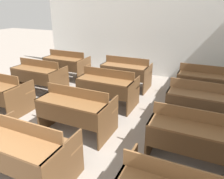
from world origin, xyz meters
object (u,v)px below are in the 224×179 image
(bench_third_center, at_px, (108,86))
(bench_back_left, at_px, (66,64))
(bench_front_center, at_px, (24,148))
(bench_back_right, at_px, (205,82))
(bench_third_right, at_px, (201,102))
(bench_back_center, at_px, (126,72))
(bench_second_right, at_px, (194,135))
(bench_third_left, at_px, (39,75))
(bench_second_center, at_px, (77,109))

(bench_third_center, bearing_deg, bench_back_left, 148.56)
(bench_front_center, height_order, bench_back_right, same)
(bench_third_right, xyz_separation_m, bench_back_right, (-0.00, 1.24, 0.00))
(bench_front_center, height_order, bench_back_center, same)
(bench_third_center, xyz_separation_m, bench_back_right, (1.97, 1.24, 0.00))
(bench_second_right, distance_m, bench_back_left, 4.66)
(bench_front_center, distance_m, bench_back_left, 4.19)
(bench_third_center, bearing_deg, bench_back_right, 32.20)
(bench_third_left, distance_m, bench_back_center, 2.30)
(bench_second_right, relative_size, bench_back_center, 1.00)
(bench_back_center, bearing_deg, bench_third_left, -148.04)
(bench_second_right, bearing_deg, bench_second_center, -179.99)
(bench_second_center, distance_m, bench_third_right, 2.34)
(bench_third_right, bearing_deg, bench_front_center, -128.68)
(bench_back_center, bearing_deg, bench_second_center, -89.48)
(bench_third_left, distance_m, bench_third_right, 3.95)
(bench_third_right, distance_m, bench_back_left, 4.15)
(bench_second_center, xyz_separation_m, bench_third_center, (0.01, 1.24, 0.00))
(bench_second_center, distance_m, bench_third_center, 1.24)
(bench_second_right, distance_m, bench_third_left, 4.13)
(bench_front_center, relative_size, bench_second_right, 1.00)
(bench_third_center, xyz_separation_m, bench_back_center, (-0.03, 1.22, 0.00))
(bench_second_right, relative_size, bench_third_center, 1.00)
(bench_back_right, bearing_deg, bench_second_right, -90.14)
(bench_back_center, bearing_deg, bench_third_center, -88.49)
(bench_second_center, bearing_deg, bench_third_left, 147.82)
(bench_second_center, xyz_separation_m, bench_back_center, (-0.02, 2.46, 0.00))
(bench_third_left, xyz_separation_m, bench_third_center, (1.98, -0.00, 0.00))
(bench_second_right, bearing_deg, bench_front_center, -147.97)
(bench_third_left, bearing_deg, bench_second_right, -17.46)
(bench_back_center, bearing_deg, bench_second_right, -50.92)
(bench_front_center, relative_size, bench_third_right, 1.00)
(bench_second_right, bearing_deg, bench_third_left, 162.54)
(bench_third_left, bearing_deg, bench_second_center, -32.18)
(bench_back_left, height_order, bench_back_center, same)
(bench_second_right, height_order, bench_back_right, same)
(bench_third_center, bearing_deg, bench_third_left, 179.88)
(bench_front_center, distance_m, bench_back_center, 3.69)
(bench_third_center, relative_size, bench_back_right, 1.00)
(bench_third_center, bearing_deg, bench_back_center, 91.51)
(bench_second_center, xyz_separation_m, bench_second_right, (1.97, 0.00, 0.00))
(bench_third_center, bearing_deg, bench_third_right, 0.07)
(bench_back_left, distance_m, bench_back_center, 1.96)
(bench_front_center, height_order, bench_back_left, same)
(bench_back_left, distance_m, bench_back_right, 3.96)
(bench_second_center, height_order, bench_third_center, same)
(bench_second_center, relative_size, bench_second_right, 1.00)
(bench_second_center, distance_m, bench_third_left, 2.33)
(bench_back_left, bearing_deg, bench_front_center, -61.62)
(bench_second_right, xyz_separation_m, bench_third_center, (-1.96, 1.24, 0.00))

